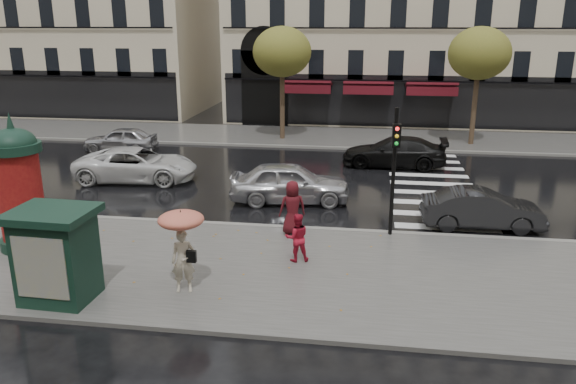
% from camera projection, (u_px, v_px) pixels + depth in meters
% --- Properties ---
extents(ground, '(160.00, 160.00, 0.00)m').
position_uv_depth(ground, '(255.00, 265.00, 16.58)').
color(ground, black).
rests_on(ground, ground).
extents(near_sidewalk, '(90.00, 7.00, 0.12)m').
position_uv_depth(near_sidewalk, '(252.00, 270.00, 16.09)').
color(near_sidewalk, '#474744').
rests_on(near_sidewalk, ground).
extents(far_sidewalk, '(90.00, 6.00, 0.12)m').
position_uv_depth(far_sidewalk, '(317.00, 137.00, 34.54)').
color(far_sidewalk, '#474744').
rests_on(far_sidewalk, ground).
extents(near_kerb, '(90.00, 0.25, 0.14)m').
position_uv_depth(near_kerb, '(272.00, 227.00, 19.39)').
color(near_kerb, slate).
rests_on(near_kerb, ground).
extents(far_kerb, '(90.00, 0.25, 0.14)m').
position_uv_depth(far_kerb, '(312.00, 147.00, 31.70)').
color(far_kerb, slate).
rests_on(far_kerb, ground).
extents(zebra_crossing, '(3.60, 11.75, 0.01)m').
position_uv_depth(zebra_crossing, '(431.00, 184.00, 24.83)').
color(zebra_crossing, silver).
rests_on(zebra_crossing, ground).
extents(tree_far_left, '(3.40, 3.40, 6.64)m').
position_uv_depth(tree_far_left, '(282.00, 52.00, 32.38)').
color(tree_far_left, '#38281C').
rests_on(tree_far_left, ground).
extents(tree_far_right, '(3.40, 3.40, 6.64)m').
position_uv_depth(tree_far_right, '(479.00, 54.00, 30.85)').
color(tree_far_right, '#38281C').
rests_on(tree_far_right, ground).
extents(woman_umbrella, '(1.17, 1.17, 2.26)m').
position_uv_depth(woman_umbrella, '(182.00, 238.00, 14.29)').
color(woman_umbrella, '#BBB09A').
rests_on(woman_umbrella, near_sidewalk).
extents(woman_red, '(0.83, 0.73, 1.46)m').
position_uv_depth(woman_red, '(297.00, 237.00, 16.36)').
color(woman_red, '#A71429').
rests_on(woman_red, near_sidewalk).
extents(man_burgundy, '(1.02, 0.82, 1.80)m').
position_uv_depth(man_burgundy, '(292.00, 208.00, 18.44)').
color(man_burgundy, '#470E14').
rests_on(man_burgundy, near_sidewalk).
extents(morris_column, '(1.58, 1.58, 4.25)m').
position_uv_depth(morris_column, '(19.00, 185.00, 16.98)').
color(morris_column, black).
rests_on(morris_column, near_sidewalk).
extents(traffic_light, '(0.28, 0.40, 4.21)m').
position_uv_depth(traffic_light, '(394.00, 160.00, 17.81)').
color(traffic_light, black).
rests_on(traffic_light, near_sidewalk).
extents(newsstand, '(2.04, 1.73, 2.38)m').
position_uv_depth(newsstand, '(56.00, 254.00, 13.96)').
color(newsstand, black).
rests_on(newsstand, near_sidewalk).
extents(car_silver, '(4.92, 2.50, 1.61)m').
position_uv_depth(car_silver, '(290.00, 182.00, 22.09)').
color(car_silver, silver).
rests_on(car_silver, ground).
extents(car_darkgrey, '(4.15, 1.57, 1.35)m').
position_uv_depth(car_darkgrey, '(482.00, 209.00, 19.36)').
color(car_darkgrey, black).
rests_on(car_darkgrey, ground).
extents(car_white, '(5.55, 2.95, 1.48)m').
position_uv_depth(car_white, '(136.00, 165.00, 25.07)').
color(car_white, silver).
rests_on(car_white, ground).
extents(car_black, '(5.12, 2.26, 1.46)m').
position_uv_depth(car_black, '(394.00, 152.00, 27.58)').
color(car_black, black).
rests_on(car_black, ground).
extents(car_far_silver, '(4.06, 1.89, 1.34)m').
position_uv_depth(car_far_silver, '(121.00, 139.00, 30.78)').
color(car_far_silver, '#98989C').
rests_on(car_far_silver, ground).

